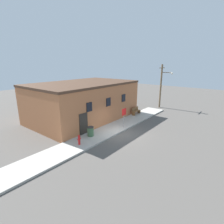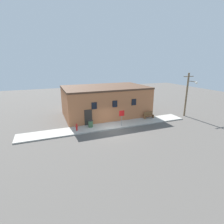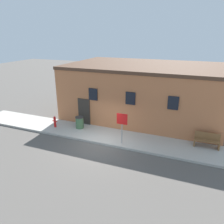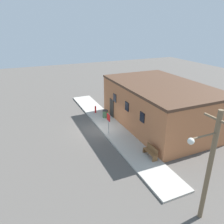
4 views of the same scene
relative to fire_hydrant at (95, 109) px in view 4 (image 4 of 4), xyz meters
The scene contains 8 objects.
ground_plane 4.42m from the fire_hydrant, 14.32° to the right, with size 80.00×80.00×0.00m, color #56514C.
sidewalk 4.28m from the fire_hydrant, ahead, with size 22.03×2.49×0.15m.
brick_building 7.84m from the fire_hydrant, 43.73° to the left, with size 12.53×7.89×4.52m.
fire_hydrant is the anchor object (origin of this frame).
stop_sign 5.76m from the fire_hydrant, ahead, with size 0.71×0.06×2.07m.
bench 10.78m from the fire_hydrant, ahead, with size 1.50×0.44×0.94m.
trash_bin 1.93m from the fire_hydrant, 15.91° to the left, with size 0.62×0.62×0.89m.
utility_pole 17.11m from the fire_hydrant, ahead, with size 1.80×1.86×6.57m.
Camera 4 is at (19.12, -6.98, 10.28)m, focal length 35.00 mm.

